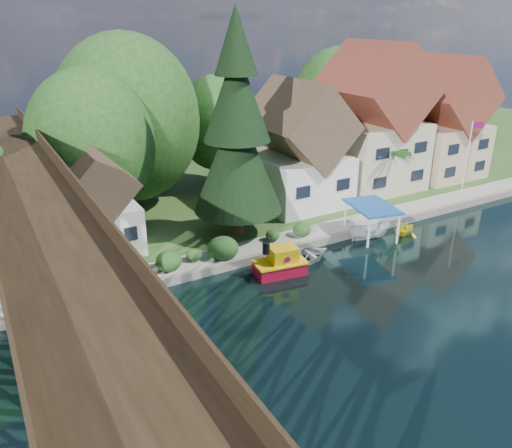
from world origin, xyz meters
The scene contains 18 objects.
ground centered at (0.00, 0.00, 0.00)m, with size 140.00×140.00×0.00m, color black.
bank centered at (0.00, 34.00, 0.25)m, with size 140.00×52.00×0.50m, color #2F5120.
seawall centered at (4.00, 8.00, 0.31)m, with size 60.00×0.40×0.62m, color slate.
promenade centered at (6.00, 9.30, 0.53)m, with size 50.00×2.60×0.06m, color gray.
trestle_bridge centered at (-16.00, 5.17, 5.35)m, with size 4.12×44.18×9.30m.
house_left centered at (7.00, 16.00, 5.14)m, with size 7.64×8.64×11.02m.
house_center centered at (16.00, 16.50, 6.42)m, with size 8.65×9.18×13.89m.
house_right centered at (25.00, 16.00, 5.78)m, with size 8.15×8.64×12.45m.
shed centered at (-11.00, 14.50, 3.83)m, with size 5.09×5.40×7.85m.
bg_trees centered at (1.00, 21.25, 7.29)m, with size 49.90×13.30×10.57m.
shrubs centered at (-4.60, 9.26, 1.23)m, with size 15.76×2.47×1.70m.
conifer centered at (-1.04, 12.22, 8.52)m, with size 6.77×6.77×16.66m.
palm_tree centered at (14.90, 12.48, 4.80)m, with size 4.10×4.10×4.93m.
flagpole centered at (22.33, 9.86, 4.80)m, with size 1.04×0.45×7.02m.
tugboat centered at (-1.27, 5.70, 0.77)m, with size 3.81×2.46×2.58m.
boat_white_a centered at (1.13, 6.49, 0.46)m, with size 3.16×4.42×0.92m, color silver.
boat_canopy centered at (7.98, 7.05, 1.22)m, with size 3.94×4.97×2.83m.
boat_yellow centered at (11.00, 6.29, 0.65)m, with size 2.13×2.46×1.30m, color yellow.
Camera 1 is at (-17.90, -19.73, 16.30)m, focal length 35.00 mm.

